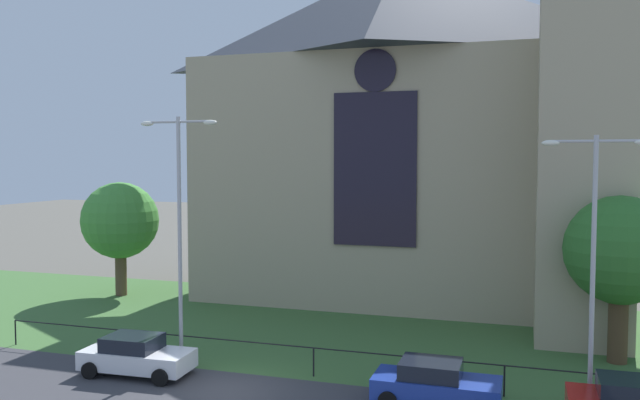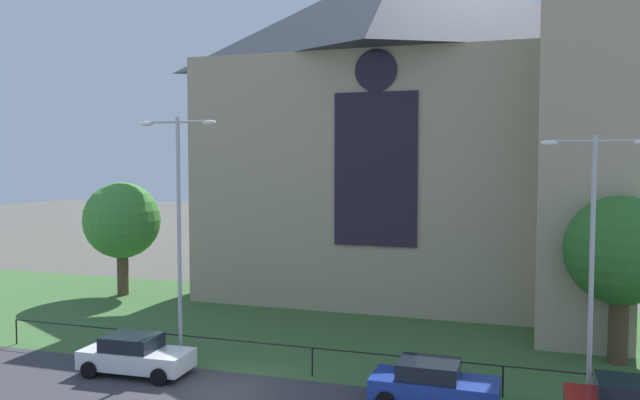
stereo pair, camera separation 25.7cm
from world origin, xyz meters
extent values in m
plane|color=#56544C|center=(0.00, 10.00, 0.00)|extent=(160.00, 160.00, 0.00)
cube|color=#3D6633|center=(0.00, 8.00, 0.00)|extent=(120.00, 20.00, 0.01)
cube|color=tan|center=(2.50, 18.73, 7.00)|extent=(22.00, 12.00, 14.00)
pyramid|color=#383D47|center=(2.50, 18.73, 17.00)|extent=(22.00, 12.00, 6.00)
cube|color=black|center=(2.50, 12.68, 7.70)|extent=(4.40, 0.16, 8.00)
cylinder|color=black|center=(2.50, 12.68, 12.80)|extent=(2.20, 0.15, 2.20)
cube|color=tan|center=(12.50, 10.73, 9.00)|extent=(4.00, 4.00, 18.00)
cylinder|color=black|center=(2.50, 2.50, 1.10)|extent=(27.87, 0.05, 0.05)
cylinder|color=black|center=(-11.44, 2.50, 0.55)|extent=(0.07, 0.07, 1.10)
cylinder|color=black|center=(-4.47, 2.50, 0.55)|extent=(0.06, 0.07, 1.10)
cylinder|color=black|center=(2.50, 2.50, 0.55)|extent=(0.07, 0.07, 1.10)
cylinder|color=black|center=(9.46, 2.50, 0.55)|extent=(0.07, 0.07, 1.10)
cylinder|color=#4C3823|center=(13.69, 7.85, 1.48)|extent=(0.77, 0.77, 2.96)
sphere|color=#2D6B28|center=(13.69, 7.85, 4.61)|extent=(4.39, 4.39, 4.39)
cylinder|color=brown|center=(-13.26, 13.07, 1.42)|extent=(0.68, 0.68, 2.83)
sphere|color=#428C38|center=(-13.26, 13.07, 4.56)|extent=(4.60, 4.60, 4.60)
cylinder|color=#B2B2B7|center=(-3.09, 2.40, 4.95)|extent=(0.16, 0.16, 9.91)
cylinder|color=#B2B2B7|center=(-3.79, 2.40, 9.71)|extent=(1.40, 0.10, 0.10)
cylinder|color=#B2B2B7|center=(-2.39, 2.40, 9.71)|extent=(1.40, 0.10, 0.10)
ellipsoid|color=white|center=(-4.49, 2.40, 9.66)|extent=(0.57, 0.26, 0.20)
ellipsoid|color=white|center=(-1.69, 2.40, 9.66)|extent=(0.57, 0.26, 0.20)
cylinder|color=#B2B2B7|center=(12.21, 2.40, 4.51)|extent=(0.16, 0.16, 9.02)
cylinder|color=#B2B2B7|center=(11.51, 2.40, 8.82)|extent=(1.40, 0.10, 0.10)
cylinder|color=#B2B2B7|center=(12.91, 2.40, 8.82)|extent=(1.40, 0.10, 0.10)
ellipsoid|color=white|center=(10.81, 2.40, 8.77)|extent=(0.57, 0.26, 0.20)
cube|color=silver|center=(-3.98, 0.65, 0.61)|extent=(4.27, 1.96, 0.70)
cube|color=black|center=(-4.18, 0.64, 1.23)|extent=(2.06, 1.68, 0.55)
cylinder|color=black|center=(-2.55, 1.61, 0.32)|extent=(0.65, 0.25, 0.64)
cylinder|color=black|center=(-2.48, -0.19, 0.32)|extent=(0.65, 0.25, 0.64)
cylinder|color=black|center=(-5.49, 1.49, 0.32)|extent=(0.65, 0.25, 0.64)
cylinder|color=black|center=(-5.42, -0.30, 0.32)|extent=(0.65, 0.25, 0.64)
cube|color=#1E3899|center=(7.34, 0.94, 0.61)|extent=(4.20, 1.81, 0.70)
cube|color=black|center=(7.14, 0.95, 1.23)|extent=(2.00, 1.61, 0.55)
cylinder|color=black|center=(8.81, 1.84, 0.32)|extent=(0.64, 0.22, 0.64)
cylinder|color=black|center=(5.87, 1.85, 0.32)|extent=(0.64, 0.22, 0.64)
cube|color=black|center=(13.30, 0.96, 1.23)|extent=(2.01, 1.62, 0.55)
camera|label=1|loc=(10.12, -20.62, 8.24)|focal=36.75mm
camera|label=2|loc=(10.37, -20.54, 8.24)|focal=36.75mm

